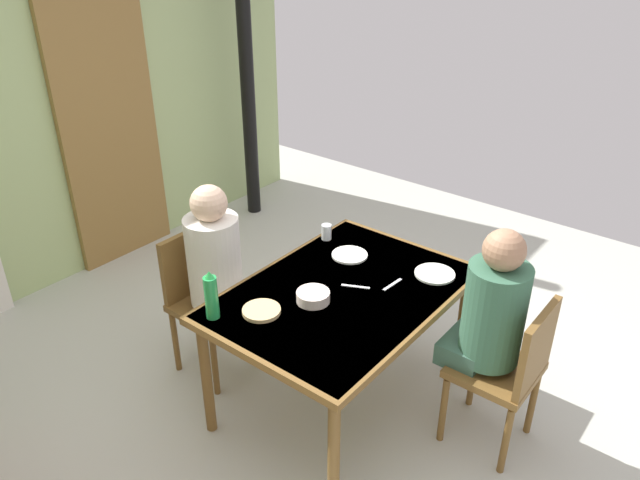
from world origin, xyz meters
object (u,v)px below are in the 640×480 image
(serving_bowl_center, at_px, (314,297))
(person_near_diner, at_px, (491,310))
(person_far_diner, at_px, (216,260))
(dining_table, at_px, (342,302))
(chair_far_diner, at_px, (204,294))
(chair_near_diner, at_px, (510,368))
(water_bottle_green_near, at_px, (211,296))

(serving_bowl_center, bearing_deg, person_near_diner, -60.64)
(person_far_diner, relative_size, serving_bowl_center, 4.53)
(dining_table, relative_size, chair_far_diner, 1.57)
(chair_far_diner, height_order, serving_bowl_center, chair_far_diner)
(person_far_diner, distance_m, serving_bowl_center, 0.64)
(chair_far_diner, relative_size, person_far_diner, 1.13)
(person_near_diner, bearing_deg, serving_bowl_center, 119.36)
(serving_bowl_center, bearing_deg, chair_near_diner, -64.51)
(dining_table, distance_m, serving_bowl_center, 0.20)
(water_bottle_green_near, bearing_deg, chair_near_diner, -55.07)
(dining_table, relative_size, person_far_diner, 1.77)
(dining_table, height_order, chair_far_diner, chair_far_diner)
(dining_table, xyz_separation_m, person_near_diner, (0.26, -0.70, 0.11))
(dining_table, distance_m, water_bottle_green_near, 0.70)
(chair_near_diner, height_order, person_far_diner, person_far_diner)
(person_far_diner, distance_m, water_bottle_green_near, 0.49)
(chair_near_diner, height_order, water_bottle_green_near, water_bottle_green_near)
(chair_near_diner, relative_size, serving_bowl_center, 5.12)
(person_far_diner, xyz_separation_m, water_bottle_green_near, (-0.34, -0.34, 0.08))
(dining_table, relative_size, serving_bowl_center, 8.02)
(dining_table, xyz_separation_m, serving_bowl_center, (-0.17, 0.06, 0.10))
(chair_near_diner, distance_m, chair_far_diner, 1.74)
(water_bottle_green_near, bearing_deg, chair_far_diner, 54.61)
(dining_table, height_order, serving_bowl_center, serving_bowl_center)
(person_near_diner, xyz_separation_m, water_bottle_green_near, (-0.83, 1.06, 0.08))
(dining_table, distance_m, chair_near_diner, 0.89)
(dining_table, distance_m, person_far_diner, 0.75)
(chair_near_diner, distance_m, serving_bowl_center, 1.03)
(chair_far_diner, xyz_separation_m, person_far_diner, (0.00, -0.14, 0.28))
(person_far_diner, bearing_deg, chair_far_diner, -90.00)
(chair_far_diner, relative_size, person_near_diner, 1.13)
(dining_table, bearing_deg, person_near_diner, -69.65)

